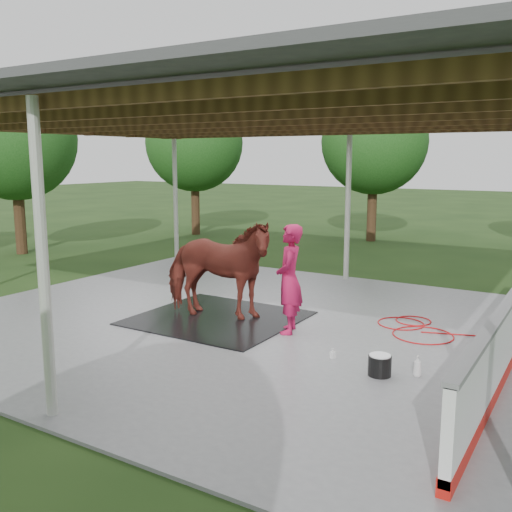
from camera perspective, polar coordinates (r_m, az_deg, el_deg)
The scene contains 12 objects.
ground at distance 11.14m, azimuth -0.44°, elevation -6.90°, with size 100.00×100.00×0.00m, color #1E3814.
concrete_slab at distance 11.13m, azimuth -0.44°, elevation -6.78°, with size 12.00×10.00×0.05m, color slate.
pavilion_structure at distance 10.70m, azimuth -0.47°, elevation 13.90°, with size 12.60×10.60×4.05m.
dasher_board at distance 9.48m, azimuth 24.06°, elevation -7.06°, with size 0.16×8.00×1.15m.
tree_belt at distance 11.31m, azimuth 3.33°, elevation 12.76°, with size 28.00×28.00×5.80m.
rubber_mat at distance 11.40m, azimuth -3.86°, elevation -6.21°, with size 3.04×2.85×0.02m, color black.
horse at distance 11.17m, azimuth -3.92°, elevation -1.28°, with size 1.06×2.34×1.97m, color maroon.
handler at distance 10.30m, azimuth 3.35°, elevation -2.31°, with size 0.72×0.48×1.99m, color #AF1243.
wash_bucket at distance 8.68m, azimuth 12.27°, elevation -10.59°, with size 0.34×0.34×0.31m.
soap_bottle_a at distance 8.79m, azimuth 15.85°, elevation -10.53°, with size 0.12×0.12×0.31m, color silver.
soap_bottle_b at distance 9.27m, azimuth 7.69°, elevation -9.63°, with size 0.07×0.08×0.17m, color #338CD8.
hose_coil at distance 11.11m, azimuth 15.55°, elevation -6.98°, with size 2.28×1.70×0.02m.
Camera 1 is at (5.64, -9.06, 3.21)m, focal length 40.00 mm.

